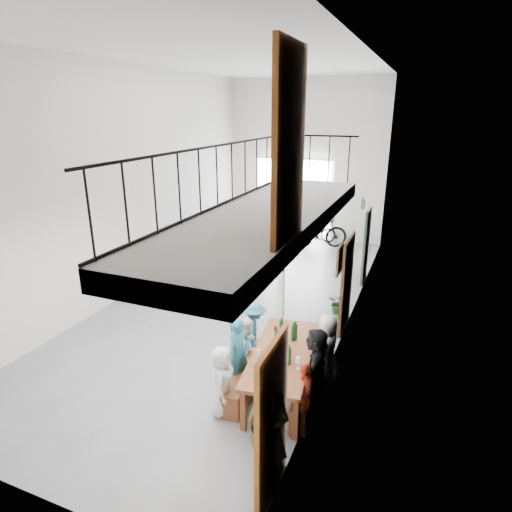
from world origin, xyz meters
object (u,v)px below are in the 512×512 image
at_px(bicycle_near, 314,231).
at_px(side_bench, 156,276).
at_px(tasting_table, 282,356).
at_px(bench_inner, 249,376).
at_px(oak_barrel, 219,239).
at_px(host_standing, 269,427).
at_px(serving_counter, 268,225).

bearing_deg(bicycle_near, side_bench, 138.61).
xyz_separation_m(tasting_table, side_bench, (-4.70, 3.28, -0.50)).
height_order(bench_inner, side_bench, bench_inner).
distance_m(tasting_table, side_bench, 5.75).
bearing_deg(bench_inner, tasting_table, -1.91).
bearing_deg(tasting_table, bench_inner, 173.83).
relative_size(tasting_table, bicycle_near, 1.54).
relative_size(oak_barrel, host_standing, 0.50).
bearing_deg(serving_counter, side_bench, -100.89).
bearing_deg(bicycle_near, tasting_table, 179.13).
distance_m(bench_inner, oak_barrel, 7.50).
height_order(tasting_table, serving_counter, serving_counter).
relative_size(bench_inner, bicycle_near, 1.20).
height_order(side_bench, host_standing, host_standing).
bearing_deg(serving_counter, bicycle_near, 0.33).
height_order(serving_counter, bicycle_near, serving_counter).
xyz_separation_m(side_bench, bicycle_near, (3.00, 5.33, 0.19)).
height_order(oak_barrel, host_standing, host_standing).
bearing_deg(tasting_table, serving_counter, 104.11).
distance_m(bench_inner, bicycle_near, 8.70).
bearing_deg(host_standing, bicycle_near, 120.33).
xyz_separation_m(tasting_table, bench_inner, (-0.57, -0.02, -0.50)).
bearing_deg(bench_inner, host_standing, -63.68).
distance_m(oak_barrel, serving_counter, 2.37).
height_order(serving_counter, host_standing, host_standing).
relative_size(serving_counter, host_standing, 0.98).
bearing_deg(bicycle_near, bench_inner, 175.40).
relative_size(oak_barrel, bicycle_near, 0.54).
distance_m(oak_barrel, host_standing, 9.47).
height_order(bench_inner, host_standing, host_standing).
bearing_deg(bicycle_near, serving_counter, 76.32).
bearing_deg(bicycle_near, oak_barrel, 117.01).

